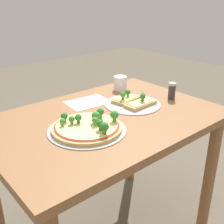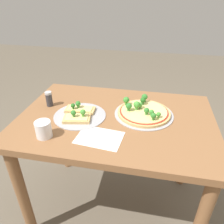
{
  "view_description": "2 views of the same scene",
  "coord_description": "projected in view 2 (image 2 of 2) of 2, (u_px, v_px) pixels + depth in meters",
  "views": [
    {
      "loc": [
        0.73,
        0.9,
        1.24
      ],
      "look_at": [
        -0.02,
        0.02,
        0.74
      ],
      "focal_mm": 45.0,
      "sensor_mm": 36.0,
      "label": 1
    },
    {
      "loc": [
        0.18,
        -0.98,
        1.35
      ],
      "look_at": [
        -0.02,
        0.02,
        0.74
      ],
      "focal_mm": 35.0,
      "sensor_mm": 36.0,
      "label": 2
    }
  ],
  "objects": [
    {
      "name": "dining_table",
      "position": [
        116.0,
        134.0,
        1.23
      ],
      "size": [
        1.05,
        0.72,
        0.72
      ],
      "color": "brown",
      "rests_on": "ground_plane"
    },
    {
      "name": "drinking_cup",
      "position": [
        43.0,
        129.0,
        1.01
      ],
      "size": [
        0.07,
        0.07,
        0.08
      ],
      "primitive_type": "cylinder",
      "color": "white",
      "rests_on": "dining_table"
    },
    {
      "name": "pizza_tray_whole",
      "position": [
        143.0,
        112.0,
        1.19
      ],
      "size": [
        0.32,
        0.32,
        0.07
      ],
      "color": "#A3A3A8",
      "rests_on": "dining_table"
    },
    {
      "name": "condiment_shaker",
      "position": [
        49.0,
        99.0,
        1.26
      ],
      "size": [
        0.04,
        0.04,
        0.09
      ],
      "color": "#333338",
      "rests_on": "dining_table"
    },
    {
      "name": "pizza_tray_slice",
      "position": [
        79.0,
        114.0,
        1.18
      ],
      "size": [
        0.28,
        0.28,
        0.06
      ],
      "color": "#A3A3A8",
      "rests_on": "dining_table"
    },
    {
      "name": "ground_plane",
      "position": [
        115.0,
        203.0,
        1.54
      ],
      "size": [
        8.0,
        8.0,
        0.0
      ],
      "primitive_type": "plane",
      "color": "brown"
    },
    {
      "name": "paper_menu",
      "position": [
        99.0,
        138.0,
        1.02
      ],
      "size": [
        0.23,
        0.17,
        0.0
      ],
      "primitive_type": "cube",
      "rotation": [
        0.0,
        0.0,
        -0.1
      ],
      "color": "white",
      "rests_on": "dining_table"
    }
  ]
}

